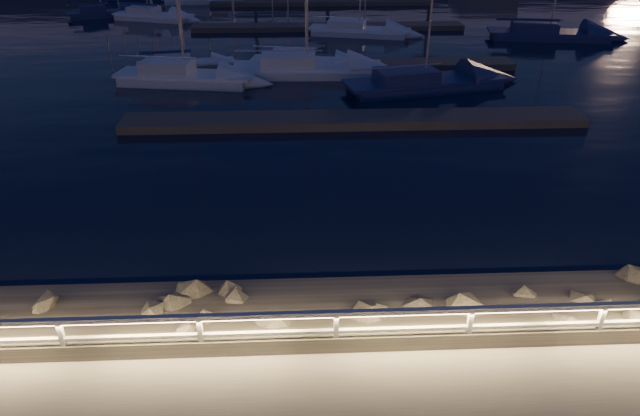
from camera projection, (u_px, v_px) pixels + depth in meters
The scene contains 14 objects.
ground at pixel (423, 345), 13.00m from camera, with size 400.00×400.00×0.00m, color #AFA89E.
harbor_water at pixel (333, 54), 40.80m from camera, with size 400.00×440.00×0.60m.
guard_rail at pixel (423, 319), 12.63m from camera, with size 44.11×0.12×1.06m.
riprap at pixel (268, 321), 13.97m from camera, with size 36.57×2.36×1.20m.
floating_docks at pixel (332, 42), 41.65m from camera, with size 22.00×36.00×0.40m.
sailboat_a at pixel (183, 64), 35.54m from camera, with size 6.18×2.81×10.22m.
sailboat_e at pixel (182, 75), 32.96m from camera, with size 8.20×3.65×13.59m.
sailboat_f at pixel (303, 61), 36.03m from camera, with size 7.24×3.34×11.92m.
sailboat_g at pixel (304, 67), 34.55m from camera, with size 9.11×3.02×15.30m.
sailboat_h at pixel (421, 82), 31.97m from camera, with size 9.44×4.64×15.39m.
sailboat_i at pixel (100, 12), 51.15m from camera, with size 6.15×3.72×10.22m.
sailboat_j at pixel (151, 15), 49.92m from camera, with size 7.38×4.26×12.17m.
sailboat_k at pixel (357, 30), 44.51m from camera, with size 8.12×4.15×13.27m.
sailboat_l at pixel (546, 33), 43.38m from camera, with size 9.33×4.22×15.24m.
Camera 1 is at (-2.80, -9.77, 9.01)m, focal length 32.00 mm.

